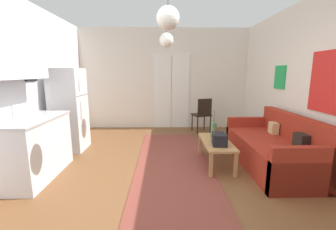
{
  "coord_description": "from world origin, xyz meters",
  "views": [
    {
      "loc": [
        -0.04,
        -2.89,
        1.54
      ],
      "look_at": [
        0.05,
        0.94,
        0.81
      ],
      "focal_mm": 23.7,
      "sensor_mm": 36.0,
      "label": 1
    }
  ],
  "objects_px": {
    "bamboo_vase": "(214,130)",
    "accent_chair": "(203,113)",
    "coffee_table": "(216,144)",
    "refrigerator": "(69,110)",
    "couch": "(275,150)",
    "handbag": "(219,139)",
    "pendant_lamp_near": "(168,18)",
    "pendant_lamp_far": "(166,40)"
  },
  "relations": [
    {
      "from": "pendant_lamp_near",
      "to": "pendant_lamp_far",
      "type": "relative_size",
      "value": 0.96
    },
    {
      "from": "refrigerator",
      "to": "pendant_lamp_far",
      "type": "xyz_separation_m",
      "value": [
        1.94,
        0.11,
        1.35
      ]
    },
    {
      "from": "handbag",
      "to": "refrigerator",
      "type": "bearing_deg",
      "value": 159.4
    },
    {
      "from": "couch",
      "to": "refrigerator",
      "type": "bearing_deg",
      "value": 165.89
    },
    {
      "from": "handbag",
      "to": "accent_chair",
      "type": "relative_size",
      "value": 0.35
    },
    {
      "from": "bamboo_vase",
      "to": "handbag",
      "type": "xyz_separation_m",
      "value": [
        -0.01,
        -0.44,
        -0.04
      ]
    },
    {
      "from": "pendant_lamp_near",
      "to": "pendant_lamp_far",
      "type": "xyz_separation_m",
      "value": [
        0.01,
        1.64,
        -0.03
      ]
    },
    {
      "from": "refrigerator",
      "to": "bamboo_vase",
      "type": "bearing_deg",
      "value": -12.23
    },
    {
      "from": "handbag",
      "to": "pendant_lamp_far",
      "type": "xyz_separation_m",
      "value": [
        -0.82,
        1.14,
        1.66
      ]
    },
    {
      "from": "coffee_table",
      "to": "accent_chair",
      "type": "relative_size",
      "value": 1.14
    },
    {
      "from": "handbag",
      "to": "pendant_lamp_near",
      "type": "distance_m",
      "value": 1.94
    },
    {
      "from": "refrigerator",
      "to": "pendant_lamp_near",
      "type": "distance_m",
      "value": 2.83
    },
    {
      "from": "bamboo_vase",
      "to": "accent_chair",
      "type": "distance_m",
      "value": 1.81
    },
    {
      "from": "handbag",
      "to": "bamboo_vase",
      "type": "bearing_deg",
      "value": 89.12
    },
    {
      "from": "coffee_table",
      "to": "refrigerator",
      "type": "relative_size",
      "value": 0.63
    },
    {
      "from": "pendant_lamp_far",
      "to": "handbag",
      "type": "bearing_deg",
      "value": -54.4
    },
    {
      "from": "bamboo_vase",
      "to": "refrigerator",
      "type": "height_order",
      "value": "refrigerator"
    },
    {
      "from": "refrigerator",
      "to": "pendant_lamp_near",
      "type": "bearing_deg",
      "value": -38.39
    },
    {
      "from": "handbag",
      "to": "couch",
      "type": "bearing_deg",
      "value": 6.13
    },
    {
      "from": "bamboo_vase",
      "to": "refrigerator",
      "type": "bearing_deg",
      "value": 167.77
    },
    {
      "from": "handbag",
      "to": "accent_chair",
      "type": "distance_m",
      "value": 2.25
    },
    {
      "from": "coffee_table",
      "to": "pendant_lamp_far",
      "type": "relative_size",
      "value": 1.47
    },
    {
      "from": "handbag",
      "to": "pendant_lamp_far",
      "type": "height_order",
      "value": "pendant_lamp_far"
    },
    {
      "from": "couch",
      "to": "coffee_table",
      "type": "height_order",
      "value": "couch"
    },
    {
      "from": "coffee_table",
      "to": "handbag",
      "type": "relative_size",
      "value": 3.23
    },
    {
      "from": "accent_chair",
      "to": "coffee_table",
      "type": "bearing_deg",
      "value": 69.77
    },
    {
      "from": "refrigerator",
      "to": "pendant_lamp_far",
      "type": "distance_m",
      "value": 2.37
    },
    {
      "from": "pendant_lamp_far",
      "to": "refrigerator",
      "type": "bearing_deg",
      "value": -176.86
    },
    {
      "from": "couch",
      "to": "handbag",
      "type": "distance_m",
      "value": 0.99
    },
    {
      "from": "couch",
      "to": "coffee_table",
      "type": "bearing_deg",
      "value": 174.06
    },
    {
      "from": "refrigerator",
      "to": "pendant_lamp_near",
      "type": "xyz_separation_m",
      "value": [
        1.93,
        -1.53,
        1.38
      ]
    },
    {
      "from": "refrigerator",
      "to": "handbag",
      "type": "bearing_deg",
      "value": -20.6
    },
    {
      "from": "bamboo_vase",
      "to": "pendant_lamp_near",
      "type": "distance_m",
      "value": 2.07
    },
    {
      "from": "coffee_table",
      "to": "pendant_lamp_far",
      "type": "height_order",
      "value": "pendant_lamp_far"
    },
    {
      "from": "coffee_table",
      "to": "accent_chair",
      "type": "xyz_separation_m",
      "value": [
        0.12,
        2.04,
        0.16
      ]
    },
    {
      "from": "pendant_lamp_near",
      "to": "pendant_lamp_far",
      "type": "height_order",
      "value": "same"
    },
    {
      "from": "bamboo_vase",
      "to": "pendant_lamp_near",
      "type": "bearing_deg",
      "value": -131.81
    },
    {
      "from": "coffee_table",
      "to": "pendant_lamp_near",
      "type": "distance_m",
      "value": 2.13
    },
    {
      "from": "couch",
      "to": "pendant_lamp_far",
      "type": "bearing_deg",
      "value": 149.62
    },
    {
      "from": "coffee_table",
      "to": "handbag",
      "type": "xyz_separation_m",
      "value": [
        -0.0,
        -0.2,
        0.15
      ]
    },
    {
      "from": "coffee_table",
      "to": "bamboo_vase",
      "type": "xyz_separation_m",
      "value": [
        0.0,
        0.24,
        0.19
      ]
    },
    {
      "from": "couch",
      "to": "handbag",
      "type": "bearing_deg",
      "value": -173.87
    }
  ]
}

